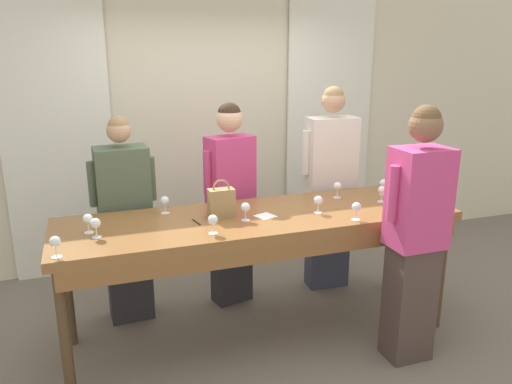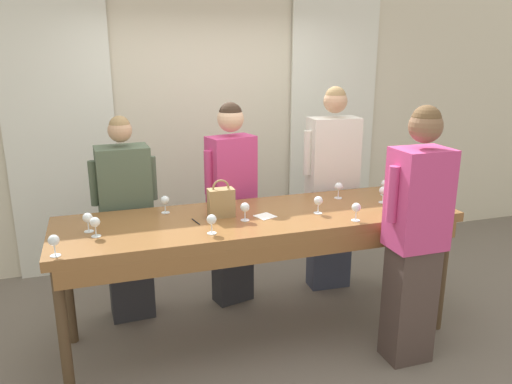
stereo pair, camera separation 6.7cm
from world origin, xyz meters
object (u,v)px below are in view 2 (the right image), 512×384
wine_glass_back_mid (385,184)px  guest_pink_top (232,201)px  wine_glass_center_left (88,219)px  wine_glass_near_host (212,220)px  wine_glass_front_mid (245,208)px  wine_bottle (422,189)px  wine_glass_front_right (54,241)px  wine_glass_back_right (356,208)px  host_pouring (415,235)px  guest_cream_sweater (332,188)px  guest_olive_jacket (127,220)px  wine_glass_center_mid (383,191)px  wine_glass_back_left (95,223)px  wine_glass_center_right (339,187)px  handbag (221,202)px  wine_glass_front_left (318,201)px  wine_glass_by_bottle (165,201)px  tasting_bar (260,227)px

wine_glass_back_mid → guest_pink_top: (-1.19, 0.44, -0.16)m
wine_glass_center_left → wine_glass_near_host: bearing=-20.3°
wine_glass_front_mid → wine_glass_near_host: size_ratio=1.00×
wine_glass_near_host → wine_bottle: bearing=4.2°
wine_glass_front_right → wine_glass_near_host: 0.95m
wine_glass_center_left → wine_glass_back_right: (1.79, -0.35, 0.00)m
wine_glass_front_mid → host_pouring: 1.17m
wine_glass_near_host → guest_cream_sweater: guest_cream_sweater is taller
wine_glass_center_left → guest_cream_sweater: bearing=16.1°
guest_olive_jacket → host_pouring: (1.81, -1.22, 0.10)m
wine_glass_front_mid → wine_glass_center_mid: bearing=3.6°
wine_glass_back_left → guest_cream_sweater: size_ratio=0.07×
wine_glass_front_mid → wine_glass_center_right: same height
handbag → wine_glass_center_right: (1.01, 0.15, -0.02)m
wine_glass_back_left → wine_glass_near_host: (0.72, -0.18, 0.00)m
wine_glass_front_left → wine_glass_by_bottle: size_ratio=1.00×
wine_glass_by_bottle → tasting_bar: bearing=-23.5°
wine_glass_front_left → wine_glass_center_left: size_ratio=1.00×
guest_cream_sweater → wine_glass_front_left: bearing=-123.2°
handbag → wine_glass_front_left: (0.69, -0.15, -0.02)m
wine_glass_center_right → wine_glass_center_mid: bearing=-38.1°
wine_glass_center_mid → host_pouring: (-0.11, -0.59, -0.14)m
handbag → wine_glass_center_left: size_ratio=2.11×
wine_glass_center_left → guest_cream_sweater: guest_cream_sweater is taller
wine_glass_center_mid → wine_glass_back_left: size_ratio=1.00×
wine_glass_center_mid → wine_glass_front_right: bearing=-172.0°
wine_glass_center_right → wine_glass_back_mid: 0.41m
wine_glass_center_mid → guest_pink_top: guest_pink_top is taller
wine_glass_by_bottle → host_pouring: 1.78m
wine_glass_back_mid → wine_glass_back_right: 0.74m
wine_glass_front_right → guest_cream_sweater: (2.25, 0.96, -0.13)m
wine_glass_back_left → guest_olive_jacket: (0.23, 0.70, -0.24)m
wine_glass_front_right → guest_olive_jacket: (0.46, 0.96, -0.24)m
handbag → wine_glass_center_left: handbag is taller
tasting_bar → wine_glass_back_mid: 1.17m
wine_glass_center_left → wine_glass_back_left: 0.11m
wine_glass_center_left → wine_glass_by_bottle: bearing=24.3°
host_pouring → wine_glass_front_right: bearing=173.5°
guest_olive_jacket → host_pouring: bearing=-33.9°
tasting_bar → wine_bottle: bearing=-5.5°
wine_glass_front_right → wine_glass_back_mid: 2.57m
wine_glass_center_left → guest_cream_sweater: size_ratio=0.07×
wine_glass_back_mid → guest_olive_jacket: bearing=167.8°
wine_bottle → wine_glass_back_right: 0.70m
handbag → wine_glass_by_bottle: 0.43m
handbag → wine_glass_center_mid: 1.29m
wine_glass_front_left → wine_glass_front_mid: size_ratio=1.00×
wine_glass_back_right → wine_glass_near_host: same height
handbag → wine_glass_back_left: 0.88m
wine_bottle → wine_glass_near_host: 1.70m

